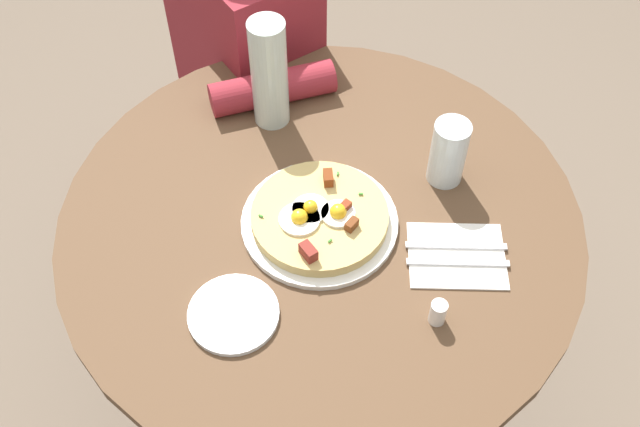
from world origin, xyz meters
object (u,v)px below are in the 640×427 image
bread_plate (234,314)px  fork (458,263)px  pizza_plate (320,222)px  salt_shaker (438,312)px  dining_table (320,269)px  knife (456,246)px  breakfast_pizza (319,216)px  water_glass (448,152)px  person_seated (250,95)px  water_bottle (269,74)px

bread_plate → fork: (0.13, 0.38, 0.00)m
pizza_plate → salt_shaker: salt_shaker is taller
dining_table → knife: bearing=39.6°
breakfast_pizza → salt_shaker: bearing=10.5°
pizza_plate → knife: pizza_plate is taller
breakfast_pizza → water_glass: bearing=81.9°
breakfast_pizza → pizza_plate: bearing=124.3°
breakfast_pizza → fork: 0.26m
knife → water_glass: water_glass is taller
dining_table → bread_plate: (0.09, -0.24, 0.18)m
bread_plate → person_seated: bearing=148.7°
dining_table → fork: (0.22, 0.14, 0.18)m
water_glass → water_bottle: 0.37m
pizza_plate → bread_plate: 0.24m
knife → fork: bearing=-90.0°
water_glass → water_bottle: size_ratio=0.57×
person_seated → breakfast_pizza: bearing=-17.1°
breakfast_pizza → fork: breakfast_pizza is taller
knife → pizza_plate: bearing=169.2°
fork → water_bottle: water_bottle is taller
pizza_plate → water_glass: water_glass is taller
breakfast_pizza → fork: size_ratio=1.38×
fork → knife: 0.04m
bread_plate → knife: (0.10, 0.40, 0.00)m
knife → salt_shaker: size_ratio=3.74×
person_seated → pizza_plate: person_seated is taller
dining_table → pizza_plate: bearing=-38.7°
dining_table → water_glass: 0.35m
fork → breakfast_pizza: bearing=161.6°
pizza_plate → water_glass: 0.27m
pizza_plate → bread_plate: pizza_plate is taller
knife → water_glass: (-0.14, 0.09, 0.06)m
bread_plate → salt_shaker: 0.34m
bread_plate → fork: bearing=70.9°
pizza_plate → salt_shaker: bearing=10.3°
bread_plate → knife: bearing=75.7°
water_glass → bread_plate: bearing=-85.3°
breakfast_pizza → bread_plate: size_ratio=1.62×
bread_plate → salt_shaker: bearing=54.6°
person_seated → breakfast_pizza: 0.67m
water_bottle → salt_shaker: water_bottle is taller
knife → person_seated: bearing=124.8°
person_seated → salt_shaker: (0.87, -0.13, 0.26)m
bread_plate → breakfast_pizza: bearing=109.1°
pizza_plate → bread_plate: (0.08, -0.23, -0.00)m
bread_plate → salt_shaker: size_ratio=3.19×
person_seated → water_bottle: person_seated is taller
breakfast_pizza → bread_plate: (0.08, -0.22, -0.02)m
bread_plate → water_glass: (-0.04, 0.49, 0.06)m
dining_table → salt_shaker: 0.35m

